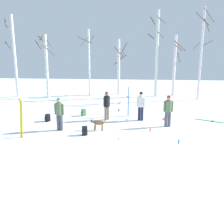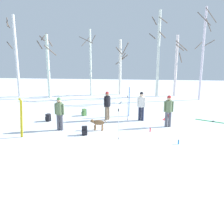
# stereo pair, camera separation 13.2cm
# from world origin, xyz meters

# --- Properties ---
(ground_plane) EXTENTS (60.00, 60.00, 0.00)m
(ground_plane) POSITION_xyz_m (0.00, 0.00, 0.00)
(ground_plane) COLOR white
(person_0) EXTENTS (0.52, 0.34, 1.72)m
(person_0) POSITION_xyz_m (2.21, 2.71, 0.98)
(person_0) COLOR #4C4C56
(person_0) RESTS_ON ground_plane
(person_1) EXTENTS (0.52, 0.34, 1.72)m
(person_1) POSITION_xyz_m (-3.37, 1.41, 0.98)
(person_1) COLOR #4C4C56
(person_1) RESTS_ON ground_plane
(person_2) EXTENTS (0.49, 0.34, 1.72)m
(person_2) POSITION_xyz_m (0.76, 3.86, 0.98)
(person_2) COLOR #1E2338
(person_2) RESTS_ON ground_plane
(person_3) EXTENTS (0.35, 0.44, 1.72)m
(person_3) POSITION_xyz_m (-1.25, 3.75, 0.98)
(person_3) COLOR #72604C
(person_3) RESTS_ON ground_plane
(dog) EXTENTS (0.90, 0.26, 0.57)m
(dog) POSITION_xyz_m (-1.43, 1.61, 0.39)
(dog) COLOR brown
(dog) RESTS_ON ground_plane
(ski_pair_planted_0) EXTENTS (0.07, 0.19, 1.85)m
(ski_pair_planted_0) POSITION_xyz_m (-0.01, 4.83, 0.92)
(ski_pair_planted_0) COLOR blue
(ski_pair_planted_0) RESTS_ON ground_plane
(ski_pair_planted_1) EXTENTS (0.26, 0.07, 1.87)m
(ski_pair_planted_1) POSITION_xyz_m (-4.74, 0.08, 0.93)
(ski_pair_planted_1) COLOR yellow
(ski_pair_planted_1) RESTS_ON ground_plane
(ski_pair_lying_0) EXTENTS (1.78, 1.06, 0.05)m
(ski_pair_lying_0) POSITION_xyz_m (4.91, 4.07, 0.01)
(ski_pair_lying_0) COLOR green
(ski_pair_lying_0) RESTS_ON ground_plane
(ski_pair_lying_1) EXTENTS (0.72, 1.70, 0.05)m
(ski_pair_lying_1) POSITION_xyz_m (2.39, 4.84, 0.01)
(ski_pair_lying_1) COLOR red
(ski_pair_lying_1) RESTS_ON ground_plane
(ski_poles_0) EXTENTS (0.07, 0.24, 1.45)m
(ski_poles_0) POSITION_xyz_m (-0.24, 0.22, 0.78)
(ski_poles_0) COLOR #B2B2BC
(ski_poles_0) RESTS_ON ground_plane
(ski_poles_1) EXTENTS (0.07, 0.20, 1.49)m
(ski_poles_1) POSITION_xyz_m (-0.04, 3.73, 0.79)
(ski_poles_1) COLOR #B2B2BC
(ski_poles_1) RESTS_ON ground_plane
(backpack_0) EXTENTS (0.34, 0.34, 0.44)m
(backpack_0) POSITION_xyz_m (-2.87, 4.60, 0.21)
(backpack_0) COLOR #4C7F3F
(backpack_0) RESTS_ON ground_plane
(backpack_1) EXTENTS (0.33, 0.30, 0.44)m
(backpack_1) POSITION_xyz_m (-4.65, 3.01, 0.21)
(backpack_1) COLOR black
(backpack_1) RESTS_ON ground_plane
(backpack_2) EXTENTS (0.29, 0.32, 0.44)m
(backpack_2) POSITION_xyz_m (-1.93, 0.77, 0.21)
(backpack_2) COLOR black
(backpack_2) RESTS_ON ground_plane
(water_bottle_0) EXTENTS (0.06, 0.06, 0.22)m
(water_bottle_0) POSITION_xyz_m (1.24, 1.67, 0.10)
(water_bottle_0) COLOR red
(water_bottle_0) RESTS_ON ground_plane
(water_bottle_1) EXTENTS (0.06, 0.06, 0.21)m
(water_bottle_1) POSITION_xyz_m (2.40, 0.01, 0.10)
(water_bottle_1) COLOR #1E72BF
(water_bottle_1) RESTS_ON ground_plane
(birch_tree_0) EXTENTS (0.91, 1.03, 7.36)m
(birch_tree_0) POSITION_xyz_m (-10.80, 11.37, 3.81)
(birch_tree_0) COLOR silver
(birch_tree_0) RESTS_ON ground_plane
(birch_tree_1) EXTENTS (1.77, 1.43, 5.74)m
(birch_tree_1) POSITION_xyz_m (-7.61, 10.89, 3.02)
(birch_tree_1) COLOR silver
(birch_tree_1) RESTS_ON ground_plane
(birch_tree_2) EXTENTS (1.48, 1.82, 6.24)m
(birch_tree_2) POSITION_xyz_m (-4.21, 13.14, 3.29)
(birch_tree_2) COLOR silver
(birch_tree_2) RESTS_ON ground_plane
(birch_tree_3) EXTENTS (1.40, 1.30, 5.35)m
(birch_tree_3) POSITION_xyz_m (-1.38, 13.95, 2.81)
(birch_tree_3) COLOR silver
(birch_tree_3) RESTS_ON ground_plane
(birch_tree_4) EXTENTS (1.61, 1.28, 7.78)m
(birch_tree_4) POSITION_xyz_m (2.19, 13.02, 4.05)
(birch_tree_4) COLOR silver
(birch_tree_4) RESTS_ON ground_plane
(birch_tree_5) EXTENTS (1.22, 1.17, 5.68)m
(birch_tree_5) POSITION_xyz_m (3.96, 13.62, 2.95)
(birch_tree_5) COLOR silver
(birch_tree_5) RESTS_ON ground_plane
(birch_tree_6) EXTENTS (1.64, 1.73, 7.72)m
(birch_tree_6) POSITION_xyz_m (5.83, 11.62, 4.06)
(birch_tree_6) COLOR silver
(birch_tree_6) RESTS_ON ground_plane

